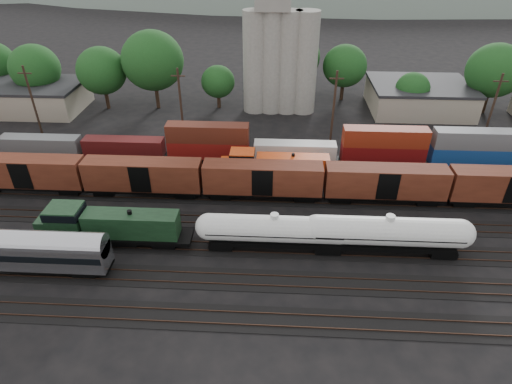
# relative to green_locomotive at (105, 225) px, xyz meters

# --- Properties ---
(ground) EXTENTS (600.00, 600.00, 0.00)m
(ground) POSITION_rel_green_locomotive_xyz_m (15.21, 5.00, -2.59)
(ground) COLOR black
(tracks) EXTENTS (180.00, 33.20, 0.20)m
(tracks) POSITION_rel_green_locomotive_xyz_m (15.21, 5.00, -2.54)
(tracks) COLOR black
(tracks) RESTS_ON ground
(green_locomotive) EXTENTS (17.15, 3.03, 4.54)m
(green_locomotive) POSITION_rel_green_locomotive_xyz_m (0.00, 0.00, 0.00)
(green_locomotive) COLOR black
(green_locomotive) RESTS_ON ground
(tank_car_a) EXTENTS (17.08, 3.06, 4.48)m
(tank_car_a) POSITION_rel_green_locomotive_xyz_m (18.54, 0.00, 0.07)
(tank_car_a) COLOR silver
(tank_car_a) RESTS_ON ground
(tank_car_b) EXTENTS (18.13, 3.25, 4.75)m
(tank_car_b) POSITION_rel_green_locomotive_xyz_m (30.55, 0.00, 0.22)
(tank_car_b) COLOR silver
(tank_car_b) RESTS_ON ground
(passenger_coach) EXTENTS (21.66, 2.67, 4.92)m
(passenger_coach) POSITION_rel_green_locomotive_xyz_m (-8.77, -5.00, 0.44)
(passenger_coach) COLOR silver
(passenger_coach) RESTS_ON ground
(orange_locomotive) EXTENTS (16.44, 2.74, 4.11)m
(orange_locomotive) POSITION_rel_green_locomotive_xyz_m (18.00, 15.00, -0.23)
(orange_locomotive) COLOR black
(orange_locomotive) RESTS_ON ground
(boxcar_string) EXTENTS (153.60, 2.90, 4.20)m
(boxcar_string) POSITION_rel_green_locomotive_xyz_m (9.19, 10.00, 0.53)
(boxcar_string) COLOR black
(boxcar_string) RESTS_ON ground
(container_wall) EXTENTS (160.00, 2.60, 5.80)m
(container_wall) POSITION_rel_green_locomotive_xyz_m (10.35, 20.00, -0.07)
(container_wall) COLOR black
(container_wall) RESTS_ON ground
(grain_silo) EXTENTS (13.40, 5.00, 29.00)m
(grain_silo) POSITION_rel_green_locomotive_xyz_m (18.49, 41.00, 8.67)
(grain_silo) COLOR gray
(grain_silo) RESTS_ON ground
(industrial_sheds) EXTENTS (119.38, 17.26, 5.10)m
(industrial_sheds) POSITION_rel_green_locomotive_xyz_m (21.83, 40.25, -0.03)
(industrial_sheds) COLOR #9E937F
(industrial_sheds) RESTS_ON ground
(tree_band) EXTENTS (167.24, 23.31, 14.48)m
(tree_band) POSITION_rel_green_locomotive_xyz_m (12.19, 42.43, 5.23)
(tree_band) COLOR black
(tree_band) RESTS_ON ground
(utility_poles) EXTENTS (122.20, 0.36, 12.00)m
(utility_poles) POSITION_rel_green_locomotive_xyz_m (15.21, 27.00, 3.62)
(utility_poles) COLOR black
(utility_poles) RESTS_ON ground
(distant_hills) EXTENTS (860.00, 286.00, 130.00)m
(distant_hills) POSITION_rel_green_locomotive_xyz_m (39.12, 265.00, -23.15)
(distant_hills) COLOR #59665B
(distant_hills) RESTS_ON ground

